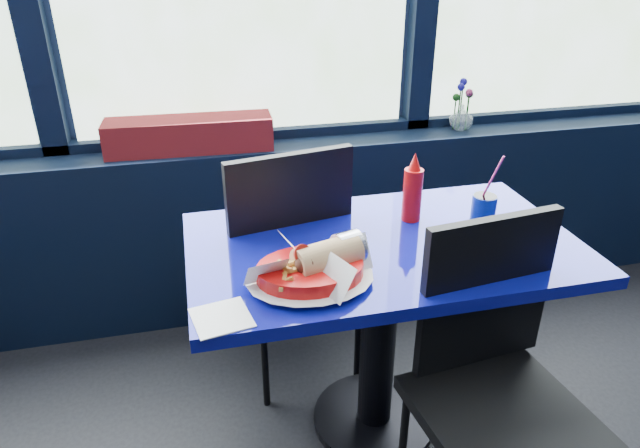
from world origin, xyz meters
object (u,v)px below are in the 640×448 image
Objects in this scene: flower_vase at (462,114)px; food_basket at (312,269)px; soda_cup at (483,213)px; ketchup_bottle at (413,191)px; chair_near_back at (292,252)px; near_table at (381,291)px; chair_near_front at (494,369)px; planter_box at (190,134)px.

flower_vase is 0.70× the size of food_basket.
soda_cup is (-0.34, -0.86, -0.06)m from flower_vase.
flower_vase reaches higher than ketchup_bottle.
ketchup_bottle is (-0.52, -0.73, -0.02)m from flower_vase.
flower_vase is at bearing -159.47° from chair_near_back.
flower_vase is at bearing 52.22° from near_table.
food_basket is 0.51m from ketchup_bottle.
chair_near_front is 0.50m from soda_cup.
flower_vase is (0.66, 0.86, 0.30)m from near_table.
near_table is 5.13× the size of ketchup_bottle.
near_table is 4.63× the size of soda_cup.
flower_vase is 0.89× the size of soda_cup.
ketchup_bottle is 0.23m from soda_cup.
chair_near_back is at bearing 114.07° from chair_near_front.
soda_cup is at bearing 0.03° from near_table.
chair_near_front reaches higher than planter_box.
chair_near_front is 4.08× the size of flower_vase.
soda_cup is at bearing -34.76° from ketchup_bottle.
planter_box is 1.23m from soda_cup.
near_table is 0.34m from ketchup_bottle.
planter_box is 2.91× the size of flower_vase.
flower_vase is at bearing 62.64° from chair_near_front.
chair_near_front is at bearing -108.97° from soda_cup.
ketchup_bottle reaches higher than near_table.
chair_near_back reaches higher than near_table.
flower_vase reaches higher than near_table.
flower_vase is 1.39m from food_basket.
planter_box is at bearing 179.93° from flower_vase.
flower_vase is (0.47, 1.25, 0.33)m from chair_near_front.
near_table is at bearing 115.60° from chair_near_back.
chair_near_back is 0.69m from soda_cup.
chair_near_front is 3.64× the size of soda_cup.
chair_near_back is at bearing 153.57° from ketchup_bottle.
chair_near_back is 0.50m from ketchup_bottle.
flower_vase reaches higher than planter_box.
chair_near_back is 4.24× the size of ketchup_bottle.
food_basket is at bearing -147.26° from near_table.
ketchup_bottle is at bearing -125.86° from flower_vase.
chair_near_back is 0.70m from planter_box.
chair_near_front is at bearing -84.32° from ketchup_bottle.
chair_near_front reaches higher than near_table.
planter_box reaches higher than food_basket.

